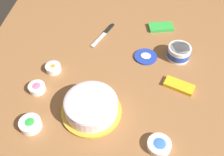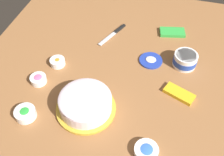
% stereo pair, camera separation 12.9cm
% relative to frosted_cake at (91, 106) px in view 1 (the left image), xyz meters
% --- Properties ---
extents(ground_plane, '(1.54, 1.54, 0.00)m').
position_rel_frosted_cake_xyz_m(ground_plane, '(-0.11, -0.29, -0.05)').
color(ground_plane, '#936038').
extents(frosted_cake, '(0.27, 0.27, 0.10)m').
position_rel_frosted_cake_xyz_m(frosted_cake, '(0.00, 0.00, 0.00)').
color(frosted_cake, gold).
rests_on(frosted_cake, ground_plane).
extents(frosting_tub, '(0.12, 0.12, 0.07)m').
position_rel_frosted_cake_xyz_m(frosting_tub, '(-0.40, -0.41, -0.01)').
color(frosting_tub, white).
rests_on(frosting_tub, ground_plane).
extents(frosting_tub_lid, '(0.12, 0.12, 0.02)m').
position_rel_frosted_cake_xyz_m(frosting_tub_lid, '(-0.23, -0.39, -0.04)').
color(frosting_tub_lid, '#233DAD').
rests_on(frosting_tub_lid, ground_plane).
extents(spreading_knife, '(0.11, 0.22, 0.01)m').
position_rel_frosted_cake_xyz_m(spreading_knife, '(0.02, -0.56, -0.04)').
color(spreading_knife, silver).
rests_on(spreading_knife, ground_plane).
extents(sprinkle_bowl_green, '(0.09, 0.09, 0.04)m').
position_rel_frosted_cake_xyz_m(sprinkle_bowl_green, '(0.25, 0.11, -0.02)').
color(sprinkle_bowl_green, white).
rests_on(sprinkle_bowl_green, ground_plane).
extents(sprinkle_bowl_orange, '(0.08, 0.08, 0.03)m').
position_rel_frosted_cake_xyz_m(sprinkle_bowl_orange, '(0.24, -0.23, -0.03)').
color(sprinkle_bowl_orange, white).
rests_on(sprinkle_bowl_orange, ground_plane).
extents(sprinkle_bowl_pink, '(0.08, 0.08, 0.04)m').
position_rel_frosted_cake_xyz_m(sprinkle_bowl_pink, '(0.28, -0.10, -0.03)').
color(sprinkle_bowl_pink, white).
rests_on(sprinkle_bowl_pink, ground_plane).
extents(sprinkle_bowl_blue, '(0.10, 0.10, 0.03)m').
position_rel_frosted_cake_xyz_m(sprinkle_bowl_blue, '(-0.30, 0.14, -0.03)').
color(sprinkle_bowl_blue, white).
rests_on(sprinkle_bowl_blue, ground_plane).
extents(candy_box_lower, '(0.16, 0.11, 0.02)m').
position_rel_frosted_cake_xyz_m(candy_box_lower, '(-0.31, -0.65, -0.04)').
color(candy_box_lower, green).
rests_on(candy_box_lower, ground_plane).
extents(candy_box_upper, '(0.16, 0.11, 0.02)m').
position_rel_frosted_cake_xyz_m(candy_box_upper, '(-0.40, -0.20, -0.04)').
color(candy_box_upper, yellow).
rests_on(candy_box_upper, ground_plane).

